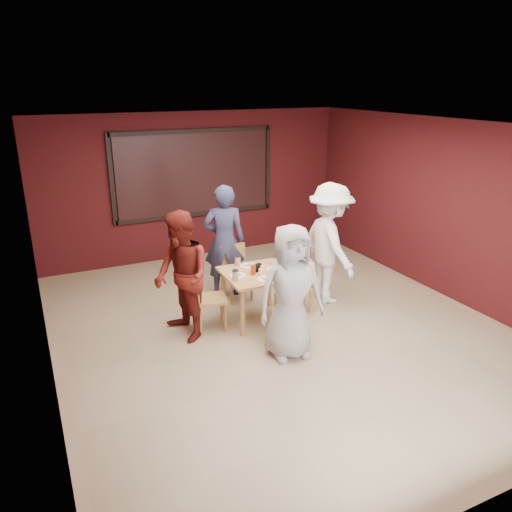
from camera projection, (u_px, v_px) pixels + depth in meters
name	position (u px, v px, depth m)	size (l,w,h in m)	color
floor	(278.00, 328.00, 7.12)	(7.00, 7.00, 0.00)	tan
window_blinds	(195.00, 174.00, 9.51)	(3.00, 0.02, 1.50)	black
dining_table	(257.00, 278.00, 7.16)	(0.97, 0.97, 0.89)	tan
chair_front	(287.00, 312.00, 6.59)	(0.49, 0.49, 0.79)	#A67340
chair_back	(236.00, 269.00, 7.97)	(0.42, 0.42, 0.87)	#A67340
chair_left	(205.00, 295.00, 6.95)	(0.51, 0.51, 0.89)	#A67340
chair_right	(303.00, 282.00, 7.55)	(0.47, 0.47, 0.80)	#A67340
diner_front	(291.00, 292.00, 6.15)	(0.85, 0.55, 1.73)	#A6A6A6
diner_back	(224.00, 241.00, 7.97)	(0.66, 0.44, 1.82)	#303756
diner_left	(182.00, 277.00, 6.60)	(0.86, 0.67, 1.77)	maroon
diner_right	(330.00, 244.00, 7.71)	(1.22, 0.70, 1.89)	white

